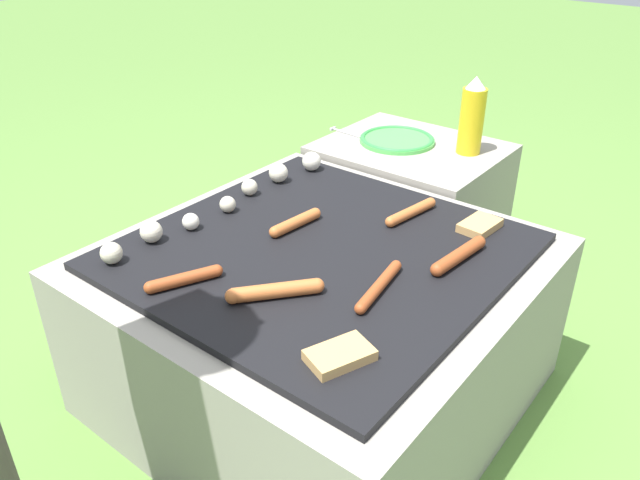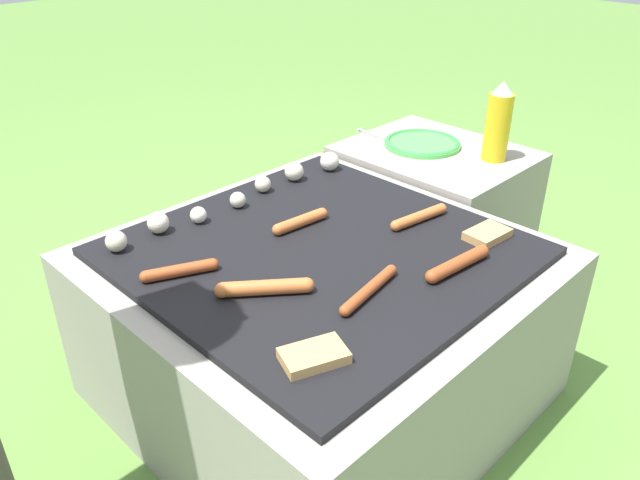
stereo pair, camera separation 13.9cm
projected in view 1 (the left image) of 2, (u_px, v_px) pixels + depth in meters
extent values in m
plane|color=#567F38|center=(320.00, 389.00, 1.61)|extent=(14.00, 14.00, 0.00)
cube|color=gray|center=(320.00, 326.00, 1.51)|extent=(0.90, 0.90, 0.41)
cube|color=black|center=(320.00, 251.00, 1.41)|extent=(0.79, 0.79, 0.02)
cube|color=gray|center=(408.00, 206.00, 2.07)|extent=(0.45, 0.54, 0.42)
cylinder|color=#93421E|center=(379.00, 286.00, 1.25)|extent=(0.18, 0.05, 0.02)
sphere|color=#93421E|center=(360.00, 309.00, 1.18)|extent=(0.02, 0.02, 0.02)
sphere|color=#93421E|center=(396.00, 266.00, 1.32)|extent=(0.02, 0.02, 0.02)
cylinder|color=#B7602D|center=(411.00, 212.00, 1.53)|extent=(0.16, 0.05, 0.03)
sphere|color=#B7602D|center=(390.00, 222.00, 1.49)|extent=(0.03, 0.03, 0.03)
sphere|color=#B7602D|center=(431.00, 203.00, 1.58)|extent=(0.03, 0.03, 0.03)
cylinder|color=#B7602D|center=(296.00, 222.00, 1.48)|extent=(0.14, 0.04, 0.03)
sphere|color=#B7602D|center=(275.00, 232.00, 1.44)|extent=(0.03, 0.03, 0.03)
sphere|color=#B7602D|center=(315.00, 213.00, 1.53)|extent=(0.03, 0.03, 0.03)
cylinder|color=#B7602D|center=(275.00, 291.00, 1.23)|extent=(0.15, 0.13, 0.03)
sphere|color=#B7602D|center=(317.00, 286.00, 1.24)|extent=(0.03, 0.03, 0.03)
sphere|color=#B7602D|center=(232.00, 296.00, 1.21)|extent=(0.03, 0.03, 0.03)
cylinder|color=#93421E|center=(459.00, 255.00, 1.35)|extent=(0.16, 0.05, 0.03)
sphere|color=#93421E|center=(479.00, 242.00, 1.40)|extent=(0.03, 0.03, 0.03)
sphere|color=#93421E|center=(437.00, 270.00, 1.30)|extent=(0.03, 0.03, 0.03)
cylinder|color=#93421E|center=(184.00, 279.00, 1.27)|extent=(0.14, 0.08, 0.03)
sphere|color=#93421E|center=(150.00, 288.00, 1.24)|extent=(0.03, 0.03, 0.03)
sphere|color=#93421E|center=(217.00, 271.00, 1.30)|extent=(0.03, 0.03, 0.03)
cube|color=tan|center=(340.00, 355.00, 1.07)|extent=(0.13, 0.11, 0.02)
cube|color=tan|center=(480.00, 225.00, 1.48)|extent=(0.11, 0.08, 0.02)
sphere|color=beige|center=(111.00, 253.00, 1.34)|extent=(0.05, 0.05, 0.05)
sphere|color=beige|center=(151.00, 232.00, 1.42)|extent=(0.05, 0.05, 0.05)
sphere|color=silver|center=(191.00, 222.00, 1.47)|extent=(0.04, 0.04, 0.04)
sphere|color=beige|center=(227.00, 204.00, 1.55)|extent=(0.04, 0.04, 0.04)
sphere|color=beige|center=(250.00, 187.00, 1.64)|extent=(0.04, 0.04, 0.04)
sphere|color=beige|center=(278.00, 173.00, 1.71)|extent=(0.05, 0.05, 0.05)
sphere|color=silver|center=(312.00, 161.00, 1.79)|extent=(0.05, 0.05, 0.05)
cylinder|color=#4CB24C|center=(397.00, 140.00, 2.00)|extent=(0.24, 0.24, 0.01)
torus|color=#338C3F|center=(397.00, 139.00, 1.99)|extent=(0.23, 0.23, 0.01)
cylinder|color=gold|center=(471.00, 121.00, 1.87)|extent=(0.07, 0.07, 0.20)
cone|color=white|center=(476.00, 82.00, 1.81)|extent=(0.06, 0.06, 0.04)
cylinder|color=silver|center=(356.00, 136.00, 2.04)|extent=(0.02, 0.20, 0.01)
cube|color=silver|center=(333.00, 129.00, 2.10)|extent=(0.02, 0.01, 0.01)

